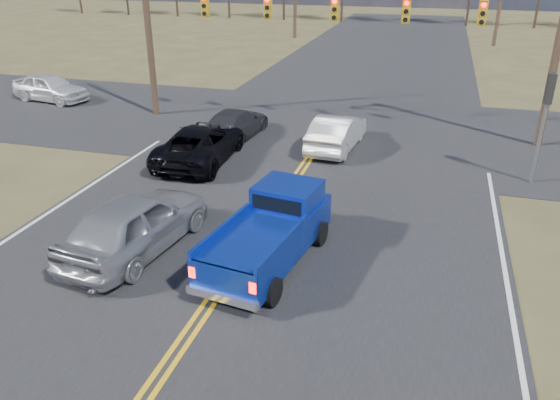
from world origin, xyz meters
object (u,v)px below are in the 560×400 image
(dgrey_car_queue, at_px, (235,124))
(cross_car_west, at_px, (50,88))
(silver_suv, at_px, (135,223))
(pickup_truck, at_px, (271,232))
(white_car_queue, at_px, (337,132))
(black_suv, at_px, (200,144))

(dgrey_car_queue, bearing_deg, cross_car_west, -11.87)
(silver_suv, distance_m, dgrey_car_queue, 10.26)
(pickup_truck, distance_m, white_car_queue, 9.54)
(pickup_truck, xyz_separation_m, silver_suv, (-3.71, -0.43, -0.04))
(pickup_truck, bearing_deg, silver_suv, -164.95)
(pickup_truck, distance_m, silver_suv, 3.74)
(black_suv, bearing_deg, cross_car_west, -31.86)
(white_car_queue, bearing_deg, dgrey_car_queue, 1.72)
(pickup_truck, height_order, black_suv, pickup_truck)
(white_car_queue, bearing_deg, pickup_truck, 94.95)
(pickup_truck, bearing_deg, white_car_queue, 98.53)
(pickup_truck, height_order, silver_suv, pickup_truck)
(pickup_truck, bearing_deg, dgrey_car_queue, 123.61)
(black_suv, distance_m, dgrey_car_queue, 3.21)
(black_suv, height_order, white_car_queue, white_car_queue)
(pickup_truck, xyz_separation_m, dgrey_car_queue, (-4.61, 9.78, -0.24))
(black_suv, xyz_separation_m, dgrey_car_queue, (0.27, 3.20, -0.08))
(white_car_queue, xyz_separation_m, cross_car_west, (-16.58, 3.55, 0.03))
(pickup_truck, bearing_deg, black_suv, 134.91)
(black_suv, bearing_deg, silver_suv, 96.57)
(black_suv, bearing_deg, dgrey_car_queue, -97.60)
(silver_suv, bearing_deg, pickup_truck, -165.91)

